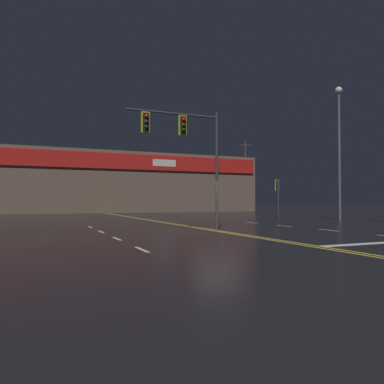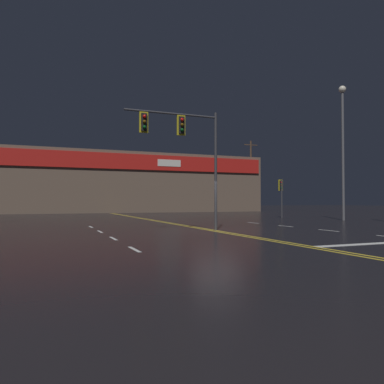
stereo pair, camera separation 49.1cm
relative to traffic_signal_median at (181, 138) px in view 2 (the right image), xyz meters
The scene contains 7 objects.
ground_plane 4.90m from the traffic_signal_median, 16.37° to the right, with size 200.00×200.00×0.00m, color black.
road_markings 5.70m from the traffic_signal_median, 34.76° to the right, with size 15.96×60.00×0.01m.
traffic_signal_median is the anchor object (origin of this frame).
traffic_signal_corner_northeast 17.49m from the traffic_signal_median, 38.68° to the left, with size 0.42×0.36×3.41m.
streetlight_near_right 16.27m from the traffic_signal_median, 18.83° to the left, with size 0.56×0.56×10.45m.
building_backdrop 34.96m from the traffic_signal_median, 87.24° to the left, with size 43.73×10.23×7.92m.
utility_pole_row 30.70m from the traffic_signal_median, 90.05° to the left, with size 44.45×0.26×11.78m.
Camera 2 is at (-8.02, -16.64, 1.46)m, focal length 35.00 mm.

